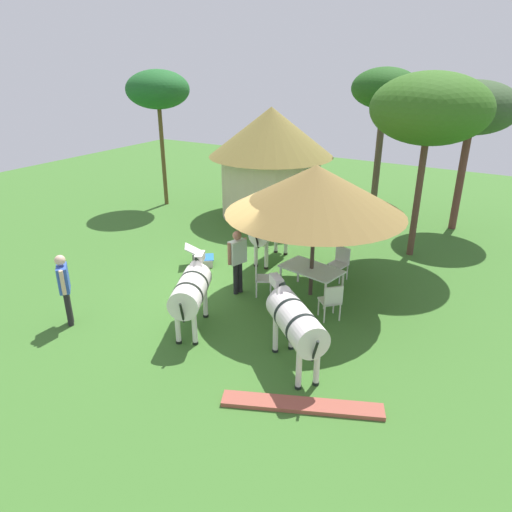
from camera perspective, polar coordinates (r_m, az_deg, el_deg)
The scene contains 19 objects.
ground_plane at distance 12.11m, azimuth -3.56°, elevation -4.19°, with size 36.00×36.00×0.00m, color #3B6C29.
thatched_hut at distance 17.40m, azimuth 1.85°, elevation 12.13°, with size 4.58×4.58×4.01m.
shade_umbrella at distance 10.93m, azimuth 7.39°, elevation 8.14°, with size 4.29×4.29×3.33m.
patio_dining_table at distance 11.65m, azimuth 6.87°, elevation -1.86°, with size 1.65×1.15×0.74m.
patio_chair_west_end at distance 12.68m, azimuth 10.36°, elevation -0.63°, with size 0.52×0.51×0.90m.
patio_chair_east_end at distance 11.64m, azimuth 0.53°, elevation -2.46°, with size 0.58×0.59×0.90m.
patio_chair_near_hut at distance 10.66m, azimuth 9.30°, elevation -5.36°, with size 0.61×0.61×0.90m.
guest_beside_umbrella at distance 13.32m, azimuth 10.66°, elevation 2.70°, with size 0.35×0.56×1.64m.
guest_behind_table at distance 11.52m, azimuth -2.31°, elevation -0.05°, with size 0.33×0.58×1.69m.
standing_watcher at distance 10.98m, azimuth -22.63°, elevation -3.16°, with size 0.49×0.46×1.69m.
striped_lounge_chair at distance 13.53m, azimuth -6.91°, elevation -0.07°, with size 0.97×0.90×0.61m.
zebra_nearest_camera at distance 8.80m, azimuth 4.84°, elevation -8.00°, with size 1.84×1.68×1.55m.
zebra_by_umbrella at distance 13.52m, azimuth 2.06°, elevation 3.48°, with size 0.64×2.28×1.55m.
zebra_toward_hut at distance 10.10m, azimuth -8.00°, elevation -4.16°, with size 1.22×2.00×1.49m.
acacia_tree_behind_hut at distance 17.09m, azimuth 25.23°, elevation 16.15°, with size 2.85×2.85×4.97m.
acacia_tree_left_background at distance 18.14m, azimuth 15.65°, elevation 19.11°, with size 2.40×2.40×5.32m.
acacia_tree_right_background at distance 18.91m, azimuth -12.04°, elevation 19.41°, with size 2.40×2.40×5.22m.
acacia_tree_far_lawn at distance 14.02m, azimuth 20.73°, elevation 16.62°, with size 3.26×3.26×5.29m.
brick_patio_kerb at distance 8.43m, azimuth 5.69°, elevation -17.86°, with size 2.80×0.36×0.08m, color #9E4D3D.
Camera 1 is at (6.13, -8.84, 5.56)m, focal length 32.36 mm.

